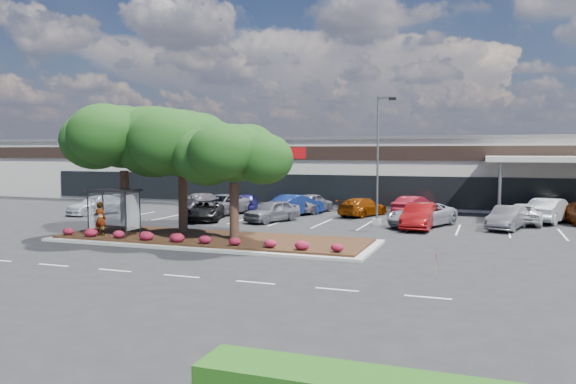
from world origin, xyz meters
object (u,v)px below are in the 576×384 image
(light_pole, at_px, (379,169))
(survey_stake, at_px, (437,262))
(car_1, at_px, (205,211))
(car_0, at_px, (97,205))

(light_pole, height_order, survey_stake, light_pole)
(survey_stake, xyz_separation_m, car_1, (-17.32, 13.41, 0.02))
(survey_stake, distance_m, car_1, 21.90)
(survey_stake, height_order, car_0, car_0)
(survey_stake, xyz_separation_m, car_0, (-27.28, 14.07, 0.06))
(car_0, bearing_deg, car_1, 13.03)
(car_1, bearing_deg, light_pole, -10.21)
(car_0, relative_size, car_1, 1.01)
(car_0, height_order, car_1, car_0)
(light_pole, relative_size, car_1, 1.75)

